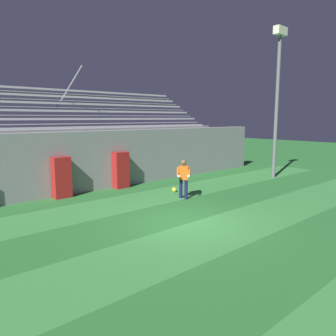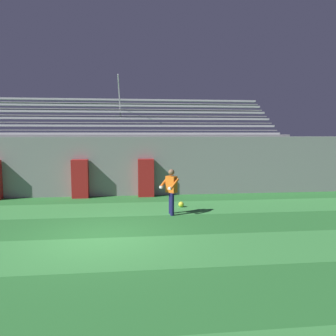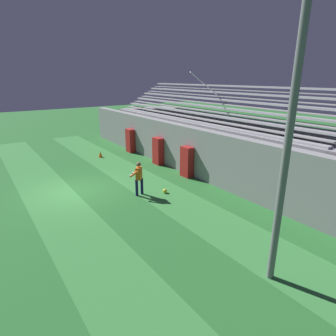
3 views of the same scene
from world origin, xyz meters
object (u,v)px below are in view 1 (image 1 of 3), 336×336
padding_pillar_gate_left (62,177)px  goalkeeper (183,177)px  floodlight_pole (278,85)px  soccer_ball (174,190)px  padding_pillar_gate_right (121,170)px

padding_pillar_gate_left → goalkeeper: padding_pillar_gate_left is taller
floodlight_pole → soccer_ball: 8.60m
padding_pillar_gate_left → padding_pillar_gate_right: same height
padding_pillar_gate_right → soccer_ball: size_ratio=8.03×
floodlight_pole → soccer_ball: floodlight_pole is taller
padding_pillar_gate_left → padding_pillar_gate_right: (3.02, 0.00, 0.00)m
goalkeeper → floodlight_pole: bearing=1.0°
soccer_ball → padding_pillar_gate_right: bearing=118.3°
goalkeeper → soccer_ball: (0.55, 1.16, -0.84)m
padding_pillar_gate_left → padding_pillar_gate_right: 3.02m
padding_pillar_gate_right → floodlight_pole: size_ratio=0.21×
floodlight_pole → soccer_ball: bearing=171.4°
padding_pillar_gate_left → padding_pillar_gate_right: bearing=0.0°
padding_pillar_gate_left → floodlight_pole: bearing=-17.2°
goalkeeper → padding_pillar_gate_right: bearing=101.9°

